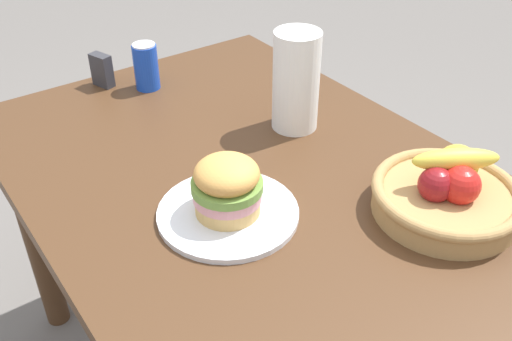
# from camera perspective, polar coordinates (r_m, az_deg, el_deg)

# --- Properties ---
(dining_table) EXTENTS (1.40, 0.90, 0.75)m
(dining_table) POSITION_cam_1_polar(r_m,az_deg,el_deg) (1.27, 0.92, -5.08)
(dining_table) COLOR #4C301C
(dining_table) RESTS_ON ground_plane
(plate) EXTENTS (0.28, 0.28, 0.01)m
(plate) POSITION_cam_1_polar(r_m,az_deg,el_deg) (1.13, -2.78, -4.21)
(plate) COLOR white
(plate) RESTS_ON dining_table
(sandwich) EXTENTS (0.14, 0.14, 0.12)m
(sandwich) POSITION_cam_1_polar(r_m,az_deg,el_deg) (1.09, -2.88, -1.55)
(sandwich) COLOR #DBAD60
(sandwich) RESTS_ON plate
(soda_can) EXTENTS (0.07, 0.07, 0.13)m
(soda_can) POSITION_cam_1_polar(r_m,az_deg,el_deg) (1.60, -10.82, 10.08)
(soda_can) COLOR blue
(soda_can) RESTS_ON dining_table
(fruit_basket) EXTENTS (0.29, 0.29, 0.14)m
(fruit_basket) POSITION_cam_1_polar(r_m,az_deg,el_deg) (1.18, 18.38, -2.11)
(fruit_basket) COLOR tan
(fruit_basket) RESTS_ON dining_table
(paper_towel_roll) EXTENTS (0.11, 0.11, 0.24)m
(paper_towel_roll) POSITION_cam_1_polar(r_m,az_deg,el_deg) (1.36, 3.98, 8.80)
(paper_towel_roll) COLOR white
(paper_towel_roll) RESTS_ON dining_table
(napkin_holder) EXTENTS (0.07, 0.05, 0.09)m
(napkin_holder) POSITION_cam_1_polar(r_m,az_deg,el_deg) (1.64, -14.99, 9.55)
(napkin_holder) COLOR #333338
(napkin_holder) RESTS_ON dining_table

